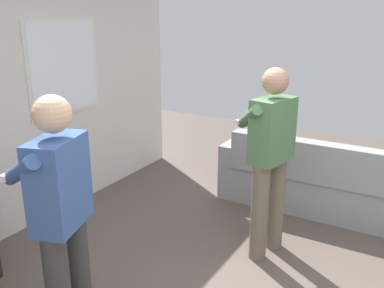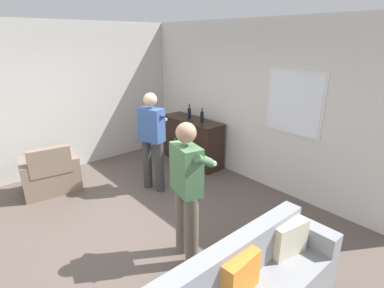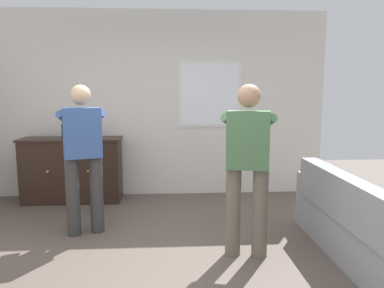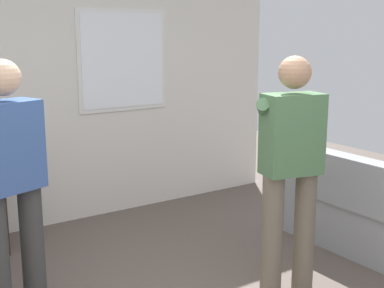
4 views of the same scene
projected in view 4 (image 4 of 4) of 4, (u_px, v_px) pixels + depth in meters
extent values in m
cube|color=silver|center=(39.00, 79.00, 4.91)|extent=(5.20, 0.12, 2.80)
cube|color=silver|center=(123.00, 60.00, 5.28)|extent=(0.96, 0.02, 1.00)
cube|color=white|center=(123.00, 60.00, 5.28)|extent=(0.88, 0.03, 0.92)
cube|color=gray|center=(310.00, 195.00, 5.04)|extent=(0.55, 0.18, 0.64)
cube|color=beige|center=(334.00, 175.00, 4.67)|extent=(0.20, 0.42, 0.36)
cylinder|color=#383838|center=(33.00, 250.00, 3.48)|extent=(0.15, 0.15, 0.88)
cube|color=#385693|center=(7.00, 146.00, 3.23)|extent=(0.45, 0.33, 0.55)
sphere|color=#D8AD8C|center=(2.00, 78.00, 3.14)|extent=(0.22, 0.22, 0.22)
cylinder|color=#385693|center=(7.00, 123.00, 3.39)|extent=(0.41, 0.33, 0.29)
cylinder|color=#6B6051|center=(272.00, 236.00, 3.71)|extent=(0.15, 0.15, 0.88)
cylinder|color=#6B6051|center=(304.00, 231.00, 3.80)|extent=(0.15, 0.15, 0.88)
cube|color=#4C754C|center=(292.00, 134.00, 3.60)|extent=(0.44, 0.31, 0.55)
sphere|color=tan|center=(295.00, 72.00, 3.52)|extent=(0.22, 0.22, 0.22)
cylinder|color=#4C754C|center=(266.00, 116.00, 3.69)|extent=(0.39, 0.35, 0.29)
cylinder|color=#4C754C|center=(295.00, 114.00, 3.77)|extent=(0.25, 0.44, 0.29)
cube|color=white|center=(269.00, 123.00, 3.89)|extent=(0.16, 0.07, 0.04)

